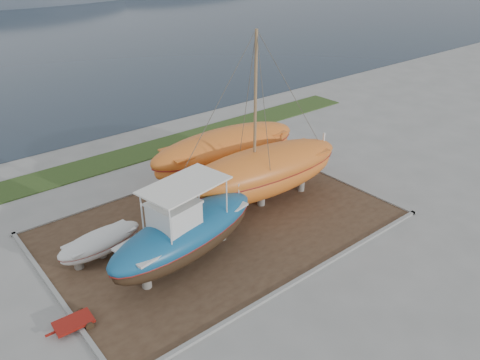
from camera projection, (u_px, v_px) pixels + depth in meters
ground at (270, 258)px, 22.92m from camera, size 140.00×140.00×0.00m
dirt_patch at (221, 224)px, 25.65m from camera, size 18.00×12.00×0.06m
curb_frame at (221, 223)px, 25.63m from camera, size 18.60×12.60×0.15m
grass_strip at (123, 157)px, 33.55m from camera, size 44.00×3.00×0.08m
blue_caique at (185, 225)px, 21.67m from camera, size 8.97×4.18×4.15m
white_dinghy at (101, 245)px, 22.66m from camera, size 4.48×2.09×1.30m
orange_sailboat at (263, 124)px, 25.20m from camera, size 10.94×3.98×10.02m
orange_bare_hull at (226, 156)px, 29.51m from camera, size 10.53×3.74×3.40m
red_trailer at (74, 324)px, 18.73m from camera, size 2.29×1.22×0.32m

